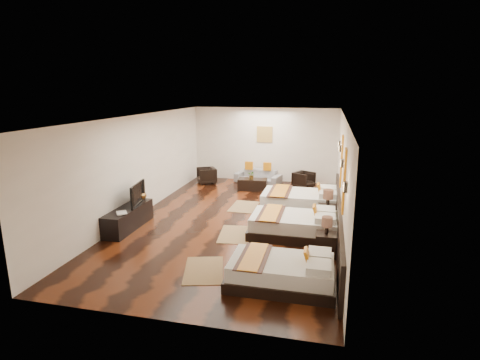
% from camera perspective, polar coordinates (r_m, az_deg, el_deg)
% --- Properties ---
extents(floor, '(5.50, 9.50, 0.01)m').
position_cam_1_polar(floor, '(10.47, -0.78, -5.99)').
color(floor, black).
rests_on(floor, ground).
extents(ceiling, '(5.50, 9.50, 0.01)m').
position_cam_1_polar(ceiling, '(9.90, -0.84, 9.48)').
color(ceiling, white).
rests_on(ceiling, floor).
extents(back_wall, '(5.50, 0.01, 2.80)m').
position_cam_1_polar(back_wall, '(14.68, 3.69, 5.28)').
color(back_wall, silver).
rests_on(back_wall, floor).
extents(left_wall, '(0.01, 9.50, 2.80)m').
position_cam_1_polar(left_wall, '(11.07, -14.77, 2.15)').
color(left_wall, silver).
rests_on(left_wall, floor).
extents(right_wall, '(0.01, 9.50, 2.80)m').
position_cam_1_polar(right_wall, '(9.81, 14.97, 0.71)').
color(right_wall, silver).
rests_on(right_wall, floor).
extents(headboard_panel, '(0.08, 6.60, 0.90)m').
position_cam_1_polar(headboard_panel, '(9.30, 14.49, -6.06)').
color(headboard_panel, black).
rests_on(headboard_panel, floor).
extents(bed_near, '(1.94, 1.22, 0.74)m').
position_cam_1_polar(bed_near, '(7.17, 6.37, -13.46)').
color(bed_near, black).
rests_on(bed_near, floor).
extents(bed_mid, '(2.13, 1.34, 0.81)m').
position_cam_1_polar(bed_mid, '(9.39, 8.21, -6.67)').
color(bed_mid, black).
rests_on(bed_mid, floor).
extents(bed_far, '(2.27, 1.42, 0.87)m').
position_cam_1_polar(bed_far, '(11.26, 9.13, -3.17)').
color(bed_far, black).
rests_on(bed_far, floor).
extents(nightstand_a, '(0.43, 0.43, 0.86)m').
position_cam_1_polar(nightstand_a, '(8.49, 12.73, -8.96)').
color(nightstand_a, black).
rests_on(nightstand_a, floor).
extents(nightstand_b, '(0.49, 0.49, 0.97)m').
position_cam_1_polar(nightstand_b, '(10.19, 12.88, -4.87)').
color(nightstand_b, black).
rests_on(nightstand_b, floor).
extents(jute_mat_near, '(1.04, 1.36, 0.01)m').
position_cam_1_polar(jute_mat_near, '(7.77, -5.42, -13.24)').
color(jute_mat_near, olive).
rests_on(jute_mat_near, floor).
extents(jute_mat_mid, '(0.89, 1.28, 0.01)m').
position_cam_1_polar(jute_mat_mid, '(9.47, -0.73, -8.11)').
color(jute_mat_mid, olive).
rests_on(jute_mat_mid, floor).
extents(jute_mat_far, '(0.78, 1.22, 0.01)m').
position_cam_1_polar(jute_mat_far, '(11.60, 0.59, -3.99)').
color(jute_mat_far, olive).
rests_on(jute_mat_far, floor).
extents(tv_console, '(0.50, 1.80, 0.55)m').
position_cam_1_polar(tv_console, '(10.20, -16.32, -5.46)').
color(tv_console, black).
rests_on(tv_console, floor).
extents(tv, '(0.29, 1.01, 0.58)m').
position_cam_1_polar(tv, '(10.25, -15.54, -2.02)').
color(tv, black).
rests_on(tv, tv_console).
extents(book, '(0.38, 0.40, 0.03)m').
position_cam_1_polar(book, '(9.68, -17.96, -4.79)').
color(book, black).
rests_on(book, tv_console).
extents(figurine, '(0.32, 0.32, 0.33)m').
position_cam_1_polar(figurine, '(10.67, -14.63, -2.06)').
color(figurine, brown).
rests_on(figurine, tv_console).
extents(sofa, '(1.85, 1.08, 0.51)m').
position_cam_1_polar(sofa, '(14.45, 2.71, 0.53)').
color(sofa, gray).
rests_on(sofa, floor).
extents(armchair_left, '(0.90, 0.89, 0.60)m').
position_cam_1_polar(armchair_left, '(14.41, -5.01, 0.66)').
color(armchair_left, black).
rests_on(armchair_left, floor).
extents(armchair_right, '(0.88, 0.87, 0.59)m').
position_cam_1_polar(armchair_right, '(13.89, 9.50, 0.01)').
color(armchair_right, black).
rests_on(armchair_right, floor).
extents(coffee_table, '(1.03, 0.57, 0.40)m').
position_cam_1_polar(coffee_table, '(13.46, 1.89, -0.66)').
color(coffee_table, black).
rests_on(coffee_table, floor).
extents(table_plant, '(0.32, 0.30, 0.29)m').
position_cam_1_polar(table_plant, '(13.32, 1.77, 0.72)').
color(table_plant, '#2D591D').
rests_on(table_plant, coffee_table).
extents(orange_panel_a, '(0.04, 0.40, 1.30)m').
position_cam_1_polar(orange_panel_a, '(7.89, 15.30, -0.13)').
color(orange_panel_a, '#D86014').
rests_on(orange_panel_a, right_wall).
extents(orange_panel_b, '(0.04, 0.40, 1.30)m').
position_cam_1_polar(orange_panel_b, '(10.05, 14.92, 2.76)').
color(orange_panel_b, '#D86014').
rests_on(orange_panel_b, right_wall).
extents(sconce_near, '(0.07, 0.12, 0.18)m').
position_cam_1_polar(sconce_near, '(6.79, 15.44, -1.03)').
color(sconce_near, black).
rests_on(sconce_near, right_wall).
extents(sconce_mid, '(0.07, 0.12, 0.18)m').
position_cam_1_polar(sconce_mid, '(8.94, 14.98, 2.43)').
color(sconce_mid, black).
rests_on(sconce_mid, right_wall).
extents(sconce_far, '(0.07, 0.12, 0.18)m').
position_cam_1_polar(sconce_far, '(11.11, 14.70, 4.55)').
color(sconce_far, black).
rests_on(sconce_far, right_wall).
extents(sconce_lounge, '(0.07, 0.12, 0.18)m').
position_cam_1_polar(sconce_lounge, '(12.00, 14.62, 5.19)').
color(sconce_lounge, black).
rests_on(sconce_lounge, right_wall).
extents(gold_artwork, '(0.60, 0.04, 0.60)m').
position_cam_1_polar(gold_artwork, '(14.60, 3.70, 6.82)').
color(gold_artwork, '#AD873F').
rests_on(gold_artwork, back_wall).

